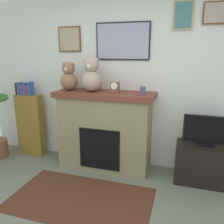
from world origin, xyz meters
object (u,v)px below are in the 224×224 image
Objects in this scene: television at (207,131)px; mantel_clock at (115,87)px; fireplace at (105,130)px; candle_jar at (143,90)px; tv_stand at (203,164)px; bookshelf at (30,122)px; teddy_bear_brown at (69,78)px; teddy_bear_tan at (92,76)px.

mantel_clock is at bearing 178.76° from television.
mantel_clock reaches higher than fireplace.
candle_jar reaches higher than fireplace.
candle_jar is at bearing 178.19° from tv_stand.
bookshelf is 11.57× the size of candle_jar.
teddy_bear_tan is (0.37, -0.00, 0.03)m from teddy_bear_brown.
fireplace is at bearing 178.20° from tv_stand.
candle_jar is (-0.88, 0.03, 0.98)m from tv_stand.
fireplace is 1.49m from tv_stand.
candle_jar reaches higher than bookshelf.
fireplace reaches higher than tv_stand.
teddy_bear_brown is (-1.14, -0.00, 0.14)m from candle_jar.
bookshelf is (-1.40, 0.05, -0.02)m from fireplace.
television is 1.40m from mantel_clock.
teddy_bear_brown reaches higher than candle_jar.
teddy_bear_brown is (-2.02, 0.03, 0.64)m from television.
fireplace is at bearing 178.14° from television.
teddy_bear_brown is at bearing 179.18° from television.
tv_stand is 2.31m from teddy_bear_brown.
bookshelf is 3.01× the size of teddy_bear_brown.
television is at bearing -0.82° from teddy_bear_brown.
television is 1.78m from teddy_bear_tan.
bookshelf reaches higher than television.
candle_jar is 0.41m from mantel_clock.
teddy_bear_brown reaches higher than tv_stand.
tv_stand is at bearing -0.95° from teddy_bear_tan.
television is 2.12m from teddy_bear_brown.
bookshelf is 2.58× the size of teddy_bear_tan.
teddy_bear_brown is (-2.02, 0.03, 1.12)m from tv_stand.
tv_stand is 2.01m from teddy_bear_tan.
mantel_clock is 0.74m from teddy_bear_brown.
tv_stand is at bearing -1.17° from mantel_clock.
mantel_clock is (-0.41, -0.00, 0.02)m from candle_jar.
teddy_bear_tan reaches higher than tv_stand.
tv_stand is 4.78× the size of mantel_clock.
fireplace is 1.16× the size of bookshelf.
bookshelf is 1.16m from teddy_bear_brown.
teddy_bear_tan is at bearing -0.01° from teddy_bear_brown.
tv_stand is 1.51× the size of teddy_bear_tan.
fireplace is at bearing 173.29° from mantel_clock.
teddy_bear_tan is (-0.77, -0.00, 0.17)m from candle_jar.
television reaches higher than tv_stand.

